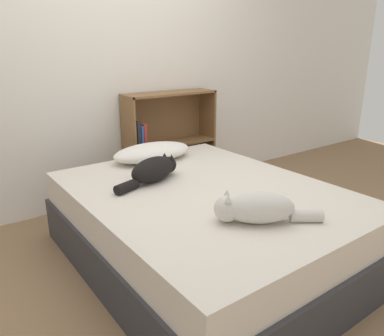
{
  "coord_description": "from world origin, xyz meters",
  "views": [
    {
      "loc": [
        -1.34,
        -1.68,
        1.33
      ],
      "look_at": [
        0.0,
        0.14,
        0.59
      ],
      "focal_mm": 35.0,
      "sensor_mm": 36.0,
      "label": 1
    }
  ],
  "objects_px": {
    "cat_light": "(255,208)",
    "cat_dark": "(154,170)",
    "bed": "(205,226)",
    "pillow": "(152,152)",
    "bookshelf": "(166,142)"
  },
  "relations": [
    {
      "from": "cat_light",
      "to": "cat_dark",
      "type": "relative_size",
      "value": 0.93
    },
    {
      "from": "bed",
      "to": "pillow",
      "type": "bearing_deg",
      "value": 85.74
    },
    {
      "from": "pillow",
      "to": "cat_dark",
      "type": "relative_size",
      "value": 1.22
    },
    {
      "from": "bed",
      "to": "cat_light",
      "type": "height_order",
      "value": "cat_light"
    },
    {
      "from": "cat_light",
      "to": "cat_dark",
      "type": "distance_m",
      "value": 0.83
    },
    {
      "from": "cat_dark",
      "to": "bookshelf",
      "type": "height_order",
      "value": "bookshelf"
    },
    {
      "from": "bed",
      "to": "bookshelf",
      "type": "xyz_separation_m",
      "value": [
        0.48,
        1.22,
        0.24
      ]
    },
    {
      "from": "bed",
      "to": "cat_dark",
      "type": "distance_m",
      "value": 0.49
    },
    {
      "from": "cat_light",
      "to": "cat_dark",
      "type": "xyz_separation_m",
      "value": [
        -0.09,
        0.82,
        -0.0
      ]
    },
    {
      "from": "bed",
      "to": "cat_light",
      "type": "xyz_separation_m",
      "value": [
        -0.08,
        -0.5,
        0.33
      ]
    },
    {
      "from": "pillow",
      "to": "cat_dark",
      "type": "bearing_deg",
      "value": -119.37
    },
    {
      "from": "cat_dark",
      "to": "cat_light",
      "type": "bearing_deg",
      "value": -101.42
    },
    {
      "from": "bed",
      "to": "pillow",
      "type": "xyz_separation_m",
      "value": [
        0.05,
        0.73,
        0.31
      ]
    },
    {
      "from": "bookshelf",
      "to": "bed",
      "type": "bearing_deg",
      "value": -111.72
    },
    {
      "from": "cat_dark",
      "to": "bookshelf",
      "type": "xyz_separation_m",
      "value": [
        0.66,
        0.89,
        -0.09
      ]
    }
  ]
}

